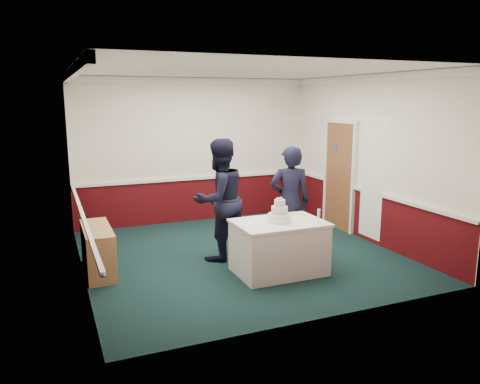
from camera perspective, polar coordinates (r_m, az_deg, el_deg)
name	(u,v)px	position (r m, az deg, el deg)	size (l,w,h in m)	color
ground	(241,255)	(7.90, 0.09, -7.68)	(5.00, 5.00, 0.00)	#112A28
room_shell	(231,135)	(8.09, -1.07, 7.01)	(5.00, 5.00, 3.00)	white
sideboard	(98,250)	(7.36, -16.91, -6.77)	(0.41, 1.20, 0.70)	tan
cake_table	(279,247)	(7.05, 4.77, -6.67)	(1.32, 0.92, 0.79)	white
wedding_cake	(279,214)	(6.91, 4.83, -2.73)	(0.35, 0.35, 0.36)	white
cake_knife	(284,225)	(6.76, 5.37, -4.02)	(0.01, 0.22, 0.01)	silver
champagne_flute	(319,214)	(6.91, 9.60, -2.61)	(0.05, 0.05, 0.21)	silver
person_man	(219,200)	(7.50, -2.53, -0.94)	(0.95, 0.74, 1.96)	black
person_woman	(290,201)	(7.74, 6.10, -1.12)	(0.67, 0.44, 1.83)	black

